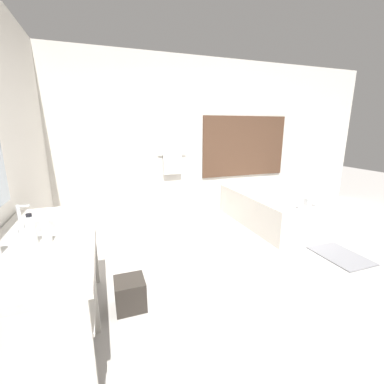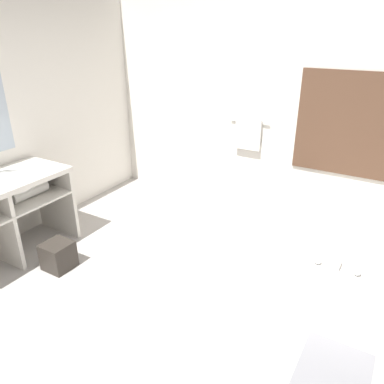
# 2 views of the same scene
# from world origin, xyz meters

# --- Properties ---
(ground_plane) EXTENTS (16.00, 16.00, 0.00)m
(ground_plane) POSITION_xyz_m (0.00, 0.00, 0.00)
(ground_plane) COLOR #A8A39E
(ground_plane) RESTS_ON ground
(wall_back_with_blinds) EXTENTS (7.40, 0.13, 2.70)m
(wall_back_with_blinds) POSITION_xyz_m (0.04, 2.23, 1.34)
(wall_back_with_blinds) COLOR silver
(wall_back_with_blinds) RESTS_ON ground_plane
(bathtub) EXTENTS (0.93, 1.76, 0.63)m
(bathtub) POSITION_xyz_m (1.12, 1.31, 0.28)
(bathtub) COLOR silver
(bathtub) RESTS_ON ground_plane
(waste_bin) EXTENTS (0.26, 0.26, 0.27)m
(waste_bin) POSITION_xyz_m (-1.31, -0.03, 0.14)
(waste_bin) COLOR #2D2823
(waste_bin) RESTS_ON ground_plane
(bath_mat) EXTENTS (0.47, 0.65, 0.02)m
(bath_mat) POSITION_xyz_m (1.26, 0.04, 0.01)
(bath_mat) COLOR slate
(bath_mat) RESTS_ON ground_plane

